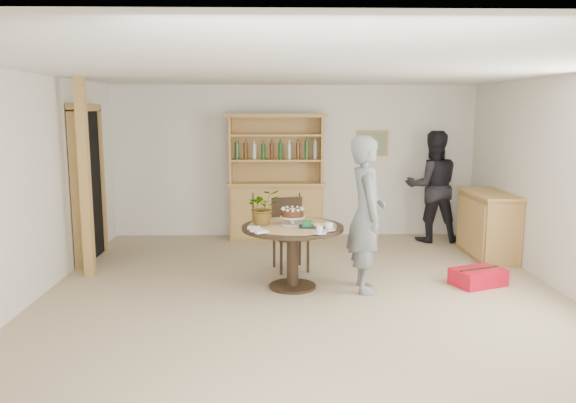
{
  "coord_description": "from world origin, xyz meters",
  "views": [
    {
      "loc": [
        -0.33,
        -5.82,
        2.1
      ],
      "look_at": [
        -0.17,
        0.58,
        1.05
      ],
      "focal_mm": 35.0,
      "sensor_mm": 36.0,
      "label": 1
    }
  ],
  "objects_px": {
    "dining_chair": "(289,229)",
    "teen_boy": "(366,214)",
    "hutch": "(276,197)",
    "red_suitcase": "(478,277)",
    "sideboard": "(488,224)",
    "adult_person": "(432,186)",
    "dining_table": "(293,238)"
  },
  "relations": [
    {
      "from": "dining_chair",
      "to": "teen_boy",
      "type": "distance_m",
      "value": 1.32
    },
    {
      "from": "hutch",
      "to": "red_suitcase",
      "type": "distance_m",
      "value": 3.59
    },
    {
      "from": "sideboard",
      "to": "dining_chair",
      "type": "height_order",
      "value": "dining_chair"
    },
    {
      "from": "adult_person",
      "to": "red_suitcase",
      "type": "bearing_deg",
      "value": 88.65
    },
    {
      "from": "teen_boy",
      "to": "adult_person",
      "type": "distance_m",
      "value": 2.87
    },
    {
      "from": "dining_chair",
      "to": "teen_boy",
      "type": "relative_size",
      "value": 0.52
    },
    {
      "from": "dining_table",
      "to": "adult_person",
      "type": "xyz_separation_m",
      "value": [
        2.32,
        2.37,
        0.28
      ]
    },
    {
      "from": "dining_table",
      "to": "red_suitcase",
      "type": "bearing_deg",
      "value": 1.0
    },
    {
      "from": "dining_chair",
      "to": "hutch",
      "type": "bearing_deg",
      "value": 80.64
    },
    {
      "from": "sideboard",
      "to": "dining_table",
      "type": "height_order",
      "value": "sideboard"
    },
    {
      "from": "hutch",
      "to": "red_suitcase",
      "type": "relative_size",
      "value": 2.89
    },
    {
      "from": "dining_chair",
      "to": "adult_person",
      "type": "height_order",
      "value": "adult_person"
    },
    {
      "from": "sideboard",
      "to": "teen_boy",
      "type": "height_order",
      "value": "teen_boy"
    },
    {
      "from": "dining_table",
      "to": "teen_boy",
      "type": "bearing_deg",
      "value": -6.71
    },
    {
      "from": "teen_boy",
      "to": "red_suitcase",
      "type": "distance_m",
      "value": 1.62
    },
    {
      "from": "sideboard",
      "to": "adult_person",
      "type": "xyz_separation_m",
      "value": [
        -0.54,
        1.0,
        0.42
      ]
    },
    {
      "from": "hutch",
      "to": "sideboard",
      "type": "xyz_separation_m",
      "value": [
        3.04,
        -1.24,
        -0.22
      ]
    },
    {
      "from": "sideboard",
      "to": "dining_chair",
      "type": "xyz_separation_m",
      "value": [
        -2.88,
        -0.54,
        0.06
      ]
    },
    {
      "from": "hutch",
      "to": "dining_chair",
      "type": "distance_m",
      "value": 1.8
    },
    {
      "from": "dining_chair",
      "to": "teen_boy",
      "type": "bearing_deg",
      "value": -61.39
    },
    {
      "from": "dining_table",
      "to": "dining_chair",
      "type": "xyz_separation_m",
      "value": [
        -0.02,
        0.83,
        -0.07
      ]
    },
    {
      "from": "teen_boy",
      "to": "red_suitcase",
      "type": "height_order",
      "value": "teen_boy"
    },
    {
      "from": "hutch",
      "to": "dining_chair",
      "type": "xyz_separation_m",
      "value": [
        0.16,
        -1.78,
        -0.15
      ]
    },
    {
      "from": "red_suitcase",
      "to": "sideboard",
      "type": "bearing_deg",
      "value": 43.17
    },
    {
      "from": "dining_chair",
      "to": "sideboard",
      "type": "bearing_deg",
      "value": -3.89
    },
    {
      "from": "hutch",
      "to": "dining_table",
      "type": "distance_m",
      "value": 2.62
    },
    {
      "from": "teen_boy",
      "to": "dining_chair",
      "type": "bearing_deg",
      "value": 42.97
    },
    {
      "from": "dining_table",
      "to": "hutch",
      "type": "bearing_deg",
      "value": 94.0
    },
    {
      "from": "teen_boy",
      "to": "adult_person",
      "type": "height_order",
      "value": "teen_boy"
    },
    {
      "from": "sideboard",
      "to": "dining_chair",
      "type": "bearing_deg",
      "value": -169.31
    },
    {
      "from": "sideboard",
      "to": "red_suitcase",
      "type": "xyz_separation_m",
      "value": [
        -0.61,
        -1.33,
        -0.37
      ]
    },
    {
      "from": "hutch",
      "to": "sideboard",
      "type": "height_order",
      "value": "hutch"
    }
  ]
}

